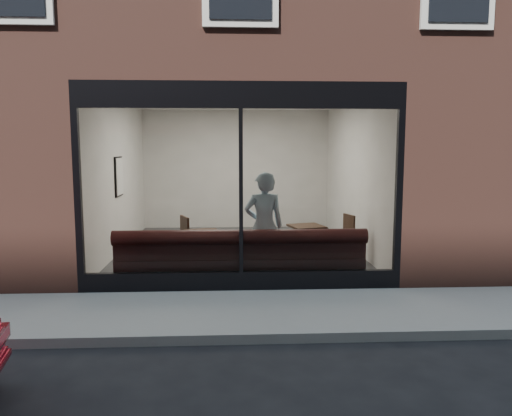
{
  "coord_description": "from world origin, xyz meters",
  "views": [
    {
      "loc": [
        -0.16,
        -5.53,
        2.26
      ],
      "look_at": [
        0.25,
        2.4,
        1.25
      ],
      "focal_mm": 35.0,
      "sensor_mm": 36.0,
      "label": 1
    }
  ],
  "objects_px": {
    "person": "(264,226)",
    "cafe_chair_left": "(175,255)",
    "cafe_table_right": "(307,226)",
    "cafe_table_left": "(202,232)",
    "banquette": "(241,270)",
    "cafe_chair_right": "(340,252)"
  },
  "relations": [
    {
      "from": "person",
      "to": "cafe_table_right",
      "type": "xyz_separation_m",
      "value": [
        0.87,
        0.94,
        -0.17
      ]
    },
    {
      "from": "person",
      "to": "banquette",
      "type": "bearing_deg",
      "value": 28.99
    },
    {
      "from": "person",
      "to": "cafe_chair_left",
      "type": "distance_m",
      "value": 1.91
    },
    {
      "from": "banquette",
      "to": "cafe_table_left",
      "type": "distance_m",
      "value": 1.08
    },
    {
      "from": "person",
      "to": "cafe_table_right",
      "type": "distance_m",
      "value": 1.29
    },
    {
      "from": "banquette",
      "to": "cafe_table_right",
      "type": "bearing_deg",
      "value": 43.61
    },
    {
      "from": "cafe_chair_left",
      "to": "cafe_chair_right",
      "type": "height_order",
      "value": "cafe_chair_left"
    },
    {
      "from": "person",
      "to": "cafe_table_right",
      "type": "bearing_deg",
      "value": -137.85
    },
    {
      "from": "cafe_table_left",
      "to": "cafe_table_right",
      "type": "relative_size",
      "value": 0.97
    },
    {
      "from": "cafe_table_left",
      "to": "cafe_chair_right",
      "type": "xyz_separation_m",
      "value": [
        2.57,
        0.53,
        -0.5
      ]
    },
    {
      "from": "cafe_table_right",
      "to": "cafe_chair_left",
      "type": "distance_m",
      "value": 2.5
    },
    {
      "from": "banquette",
      "to": "cafe_table_left",
      "type": "xyz_separation_m",
      "value": [
        -0.66,
        0.68,
        0.52
      ]
    },
    {
      "from": "cafe_table_left",
      "to": "cafe_chair_right",
      "type": "distance_m",
      "value": 2.67
    },
    {
      "from": "person",
      "to": "cafe_table_left",
      "type": "distance_m",
      "value": 1.15
    },
    {
      "from": "person",
      "to": "cafe_chair_right",
      "type": "height_order",
      "value": "person"
    },
    {
      "from": "banquette",
      "to": "cafe_table_left",
      "type": "height_order",
      "value": "cafe_table_left"
    },
    {
      "from": "cafe_table_right",
      "to": "cafe_chair_left",
      "type": "height_order",
      "value": "cafe_table_right"
    },
    {
      "from": "cafe_table_left",
      "to": "person",
      "type": "bearing_deg",
      "value": -21.26
    },
    {
      "from": "banquette",
      "to": "cafe_table_right",
      "type": "height_order",
      "value": "cafe_table_right"
    },
    {
      "from": "cafe_table_left",
      "to": "cafe_chair_left",
      "type": "xyz_separation_m",
      "value": [
        -0.52,
        0.42,
        -0.5
      ]
    },
    {
      "from": "cafe_table_right",
      "to": "cafe_chair_left",
      "type": "bearing_deg",
      "value": -177.57
    },
    {
      "from": "person",
      "to": "cafe_chair_left",
      "type": "height_order",
      "value": "person"
    }
  ]
}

